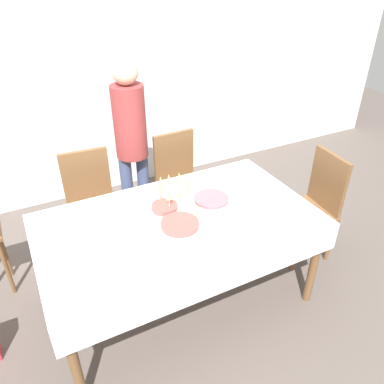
% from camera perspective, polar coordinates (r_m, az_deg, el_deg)
% --- Properties ---
extents(ground_plane, '(12.00, 12.00, 0.00)m').
position_cam_1_polar(ground_plane, '(3.10, -1.79, -15.64)').
color(ground_plane, '#564C47').
extents(wall_back, '(8.00, 0.05, 2.70)m').
position_cam_1_polar(wall_back, '(4.03, -14.66, 17.56)').
color(wall_back, silver).
rests_on(wall_back, ground_plane).
extents(dining_table, '(1.91, 1.10, 0.76)m').
position_cam_1_polar(dining_table, '(2.65, -2.03, -5.96)').
color(dining_table, white).
rests_on(dining_table, ground_plane).
extents(dining_chair_far_left, '(0.45, 0.45, 0.96)m').
position_cam_1_polar(dining_chair_far_left, '(3.31, -15.05, -1.43)').
color(dining_chair_far_left, brown).
rests_on(dining_chair_far_left, ground_plane).
extents(dining_chair_far_right, '(0.43, 0.43, 0.96)m').
position_cam_1_polar(dining_chair_far_right, '(3.52, -1.90, 1.94)').
color(dining_chair_far_right, brown).
rests_on(dining_chair_far_right, ground_plane).
extents(dining_chair_right_end, '(0.46, 0.46, 0.96)m').
position_cam_1_polar(dining_chair_right_end, '(3.36, 18.08, -1.47)').
color(dining_chair_right_end, brown).
rests_on(dining_chair_right_end, ground_plane).
extents(birthday_cake, '(0.24, 0.24, 0.20)m').
position_cam_1_polar(birthday_cake, '(2.63, 2.95, -1.97)').
color(birthday_cake, beige).
rests_on(birthday_cake, dining_table).
extents(champagne_tray, '(0.34, 0.34, 0.18)m').
position_cam_1_polar(champagne_tray, '(2.74, -2.78, 0.28)').
color(champagne_tray, silver).
rests_on(champagne_tray, dining_table).
extents(plate_stack_main, '(0.26, 0.26, 0.03)m').
position_cam_1_polar(plate_stack_main, '(2.51, -1.86, -4.94)').
color(plate_stack_main, '#CC4C47').
rests_on(plate_stack_main, dining_table).
extents(plate_stack_dessert, '(0.19, 0.19, 0.03)m').
position_cam_1_polar(plate_stack_dessert, '(2.69, -4.20, -2.31)').
color(plate_stack_dessert, '#CC4C47').
rests_on(plate_stack_dessert, dining_table).
extents(cake_knife, '(0.30, 0.06, 0.00)m').
position_cam_1_polar(cake_knife, '(2.53, 4.21, -5.25)').
color(cake_knife, silver).
rests_on(cake_knife, dining_table).
extents(fork_pile, '(0.18, 0.08, 0.02)m').
position_cam_1_polar(fork_pile, '(2.25, -11.31, -11.15)').
color(fork_pile, silver).
rests_on(fork_pile, dining_table).
extents(napkin_pile, '(0.15, 0.15, 0.01)m').
position_cam_1_polar(napkin_pile, '(2.35, -13.51, -9.31)').
color(napkin_pile, '#8CC6E0').
rests_on(napkin_pile, dining_table).
extents(person_standing, '(0.28, 0.28, 1.64)m').
position_cam_1_polar(person_standing, '(3.32, -9.30, 8.53)').
color(person_standing, '#3F4C72').
rests_on(person_standing, ground_plane).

